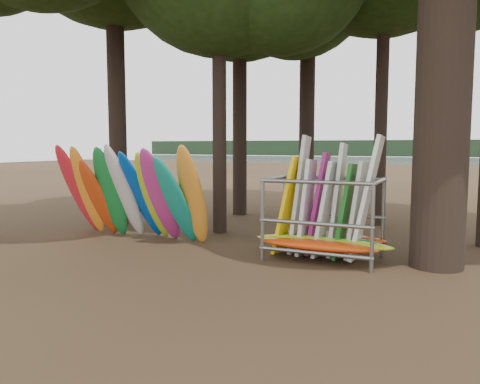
% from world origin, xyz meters
% --- Properties ---
extents(ground, '(120.00, 120.00, 0.00)m').
position_xyz_m(ground, '(0.00, 0.00, 0.00)').
color(ground, '#47331E').
rests_on(ground, ground).
extents(lake, '(160.00, 160.00, 0.00)m').
position_xyz_m(lake, '(0.00, 60.00, 0.00)').
color(lake, gray).
rests_on(lake, ground).
extents(far_shore, '(160.00, 4.00, 4.00)m').
position_xyz_m(far_shore, '(0.00, 110.00, 2.00)').
color(far_shore, black).
rests_on(far_shore, ground).
extents(kayak_row, '(4.89, 2.20, 2.84)m').
position_xyz_m(kayak_row, '(-3.16, 0.65, 1.28)').
color(kayak_row, red).
rests_on(kayak_row, ground).
extents(storage_rack, '(3.24, 1.58, 2.91)m').
position_xyz_m(storage_rack, '(2.33, 0.75, 0.91)').
color(storage_rack, gray).
rests_on(storage_rack, ground).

